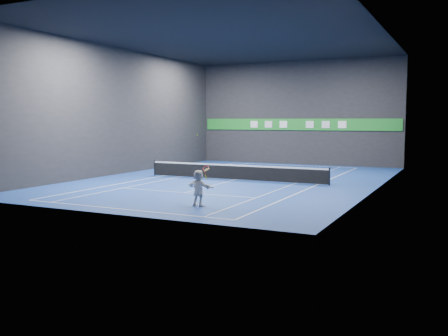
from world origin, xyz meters
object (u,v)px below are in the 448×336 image
at_px(tennis_net, 235,172).
at_px(tennis_racket, 206,170).
at_px(tennis_ball, 197,135).
at_px(player, 199,188).

height_order(tennis_net, tennis_racket, tennis_racket).
distance_m(tennis_net, tennis_racket, 10.19).
bearing_deg(tennis_ball, tennis_racket, -16.90).
bearing_deg(tennis_racket, tennis_net, 107.42).
distance_m(tennis_ball, tennis_net, 10.19).
bearing_deg(tennis_ball, player, -49.51).
bearing_deg(player, tennis_net, -59.25).
relative_size(player, tennis_ball, 23.85).
height_order(tennis_ball, tennis_net, tennis_ball).
distance_m(player, tennis_ball, 2.39).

